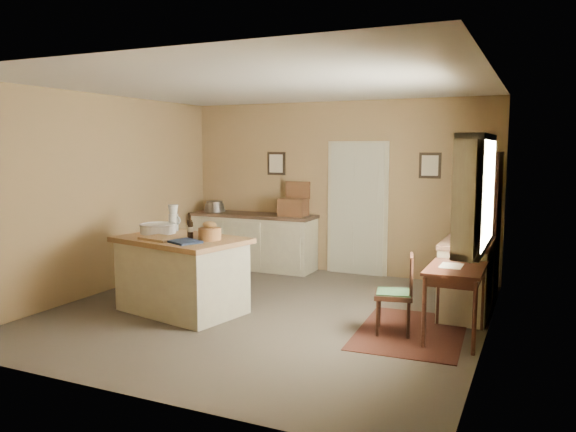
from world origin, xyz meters
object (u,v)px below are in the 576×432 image
Objects in this scene: sideboard at (253,239)px; desk_chair at (394,295)px; writing_desk at (456,276)px; work_island at (182,272)px; right_cabinet at (466,278)px; shelving_unit at (489,226)px.

sideboard reaches higher than desk_chair.
desk_chair reaches higher than writing_desk.
work_island is 2.55m from desk_chair.
right_cabinet reaches higher than writing_desk.
desk_chair is (2.92, -2.31, -0.06)m from sideboard.
writing_desk is at bearing -94.70° from shelving_unit.
sideboard is 1.11× the size of shelving_unit.
writing_desk is 1.86m from shelving_unit.
shelving_unit is (0.15, 1.83, 0.29)m from writing_desk.
writing_desk is 0.47× the size of shelving_unit.
sideboard is 2.33× the size of writing_desk.
right_cabinet is (3.54, -1.33, -0.02)m from sideboard.
right_cabinet is at bearing -98.97° from shelving_unit.
shelving_unit is at bearing 45.49° from work_island.
sideboard is at bearing 174.19° from shelving_unit.
writing_desk is at bearing 18.42° from work_island.
sideboard is 3.78m from right_cabinet.
right_cabinet is at bearing 90.01° from writing_desk.
writing_desk is at bearing -3.10° from desk_chair.
sideboard reaches higher than right_cabinet.
desk_chair is 0.84× the size of right_cabinet.
sideboard is (-0.38, 2.57, -0.00)m from work_island.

